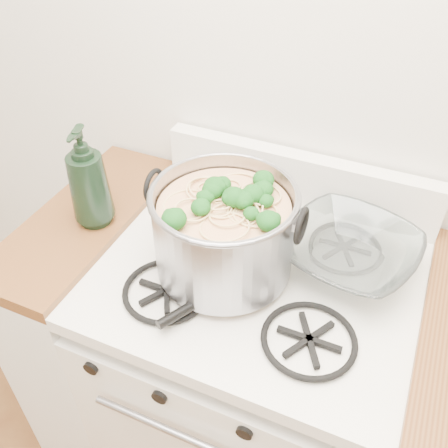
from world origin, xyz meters
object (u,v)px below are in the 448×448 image
(glass_bowl, at_px, (347,258))
(bottle, at_px, (87,177))
(spatula, at_px, (251,271))
(gas_range, at_px, (251,380))
(stock_pot, at_px, (224,231))

(glass_bowl, relative_size, bottle, 0.45)
(glass_bowl, bearing_deg, spatula, -146.20)
(gas_range, bearing_deg, spatula, -101.60)
(gas_range, distance_m, bottle, 0.77)
(gas_range, height_order, stock_pot, stock_pot)
(spatula, height_order, glass_bowl, glass_bowl)
(stock_pot, relative_size, glass_bowl, 2.88)
(stock_pot, height_order, bottle, bottle)
(stock_pot, xyz_separation_m, glass_bowl, (0.27, 0.13, -0.09))
(gas_range, xyz_separation_m, spatula, (-0.01, -0.03, 0.50))
(gas_range, bearing_deg, glass_bowl, 27.64)
(gas_range, distance_m, glass_bowl, 0.55)
(gas_range, distance_m, spatula, 0.50)
(glass_bowl, distance_m, bottle, 0.67)
(gas_range, height_order, bottle, bottle)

